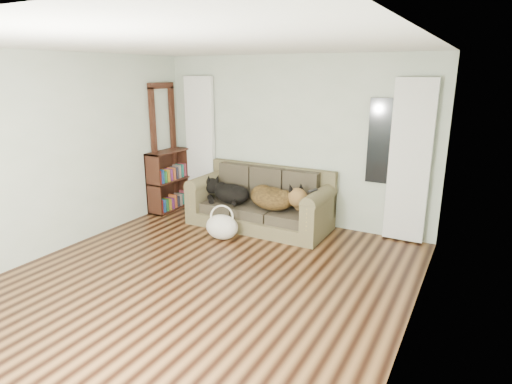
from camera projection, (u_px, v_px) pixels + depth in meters
The scene contains 15 objects.
floor at pixel (201, 282), 4.94m from camera, with size 5.00×5.00×0.00m, color black.
ceiling at pixel (192, 45), 4.23m from camera, with size 5.00×5.00×0.00m, color white.
wall_back at pixel (292, 141), 6.70m from camera, with size 4.50×0.04×2.60m, color beige.
wall_left at pixel (58, 154), 5.62m from camera, with size 0.04×5.00×2.60m, color beige.
wall_right at pixel (417, 202), 3.55m from camera, with size 0.04×5.00×2.60m, color beige.
curtain_left at pixel (200, 143), 7.45m from camera, with size 0.55×0.08×2.25m, color white.
curtain_right at pixel (410, 162), 5.84m from camera, with size 0.55×0.08×2.25m, color white.
window_pane at pixel (386, 142), 5.97m from camera, with size 0.50×0.03×1.20m, color black.
door_casing at pixel (164, 149), 7.40m from camera, with size 0.07×0.60×2.10m, color black.
sofa at pixel (259, 198), 6.62m from camera, with size 2.17×0.94×0.89m, color brown.
dog_black_lab at pixel (229, 194), 6.76m from camera, with size 0.70×0.49×0.30m, color black.
dog_shepherd at pixel (274, 200), 6.41m from camera, with size 0.80×0.56×0.35m, color black.
tv_remote at pixel (313, 190), 6.02m from camera, with size 0.05×0.17×0.02m, color black.
tote_bag at pixel (222, 228), 6.18m from camera, with size 0.49×0.38×0.36m, color beige.
bookshelf at pixel (169, 181), 7.45m from camera, with size 0.31×0.83×1.04m, color black.
Camera 1 is at (2.70, -3.62, 2.34)m, focal length 30.00 mm.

